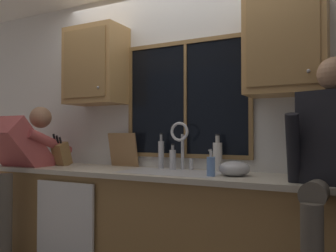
{
  "coord_description": "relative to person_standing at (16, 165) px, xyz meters",
  "views": [
    {
      "loc": [
        1.33,
        -2.78,
        1.22
      ],
      "look_at": [
        0.03,
        -0.3,
        1.28
      ],
      "focal_mm": 37.69,
      "sensor_mm": 36.0,
      "label": 1
    }
  ],
  "objects": [
    {
      "name": "sink",
      "position": [
        1.44,
        0.28,
        -0.11
      ],
      "size": [
        0.8,
        0.46,
        0.21
      ],
      "color": "#B7B7BC",
      "rests_on": "lower_cabinet_run"
    },
    {
      "name": "window_mullion_center",
      "position": [
        1.44,
        0.56,
        0.59
      ],
      "size": [
        0.02,
        0.02,
        0.95
      ],
      "primitive_type": "cube",
      "color": "olive"
    },
    {
      "name": "bottle_amber_small",
      "position": [
        1.76,
        0.49,
        0.11
      ],
      "size": [
        0.07,
        0.07,
        0.3
      ],
      "color": "silver",
      "rests_on": "countertop"
    },
    {
      "name": "bottle_green_glass",
      "position": [
        1.24,
        0.5,
        0.11
      ],
      "size": [
        0.05,
        0.05,
        0.31
      ],
      "color": "#B7B7BC",
      "rests_on": "countertop"
    },
    {
      "name": "soap_dispenser",
      "position": [
        1.82,
        0.16,
        0.06
      ],
      "size": [
        0.06,
        0.07,
        0.19
      ],
      "color": "#668CCC",
      "rests_on": "countertop"
    },
    {
      "name": "window_frame_top",
      "position": [
        1.44,
        0.56,
        1.08
      ],
      "size": [
        1.17,
        0.02,
        0.04
      ],
      "primitive_type": "cube",
      "color": "olive"
    },
    {
      "name": "mixing_bowl",
      "position": [
        1.96,
        0.28,
        0.04
      ],
      "size": [
        0.23,
        0.23,
        0.11
      ],
      "primitive_type": "ellipsoid",
      "color": "#B7B7BC",
      "rests_on": "countertop"
    },
    {
      "name": "lower_cabinet_run",
      "position": [
        1.39,
        0.29,
        -0.5
      ],
      "size": [
        3.4,
        0.58,
        0.88
      ],
      "primitive_type": "cube",
      "color": "#A07744",
      "rests_on": "floor"
    },
    {
      "name": "upper_cabinet_left",
      "position": [
        0.58,
        0.41,
        0.92
      ],
      "size": [
        0.56,
        0.36,
        0.72
      ],
      "color": "#B2844C"
    },
    {
      "name": "window_glass",
      "position": [
        1.44,
        0.57,
        0.59
      ],
      "size": [
        1.1,
        0.02,
        0.95
      ],
      "primitive_type": "cube",
      "color": "black"
    },
    {
      "name": "window_frame_left",
      "position": [
        0.87,
        0.56,
        0.59
      ],
      "size": [
        0.03,
        0.02,
        0.95
      ],
      "primitive_type": "cube",
      "color": "olive"
    },
    {
      "name": "faucet",
      "position": [
        1.45,
        0.46,
        0.24
      ],
      "size": [
        0.18,
        0.09,
        0.4
      ],
      "color": "silver",
      "rests_on": "countertop"
    },
    {
      "name": "cutting_board",
      "position": [
        0.84,
        0.5,
        0.14
      ],
      "size": [
        0.29,
        0.08,
        0.31
      ],
      "primitive_type": "cube",
      "rotation": [
        0.21,
        0.0,
        0.0
      ],
      "color": "#997047",
      "rests_on": "countertop"
    },
    {
      "name": "upper_cabinet_right",
      "position": [
        2.3,
        0.41,
        0.92
      ],
      "size": [
        0.56,
        0.36,
        0.72
      ],
      "color": "#B2844C"
    },
    {
      "name": "window_frame_bottom",
      "position": [
        1.44,
        0.56,
        0.1
      ],
      "size": [
        1.17,
        0.02,
        0.04
      ],
      "primitive_type": "cube",
      "color": "olive"
    },
    {
      "name": "person_sitting_on_counter",
      "position": [
        2.63,
        0.01,
        0.17
      ],
      "size": [
        0.54,
        0.66,
        1.26
      ],
      "color": "#595147",
      "rests_on": "countertop"
    },
    {
      "name": "person_standing",
      "position": [
        0.0,
        0.0,
        0.0
      ],
      "size": [
        0.53,
        0.72,
        1.49
      ],
      "color": "#595147",
      "rests_on": "floor"
    },
    {
      "name": "window_frame_right",
      "position": [
        2.01,
        0.56,
        0.59
      ],
      "size": [
        0.03,
        0.02,
        0.95
      ],
      "primitive_type": "cube",
      "color": "olive"
    },
    {
      "name": "bottle_tall_clear",
      "position": [
        1.37,
        0.46,
        0.07
      ],
      "size": [
        0.05,
        0.05,
        0.22
      ],
      "color": "#B7B7BC",
      "rests_on": "countertop"
    },
    {
      "name": "countertop",
      "position": [
        1.39,
        0.27,
        -0.04
      ],
      "size": [
        3.46,
        0.62,
        0.04
      ],
      "primitive_type": "cube",
      "color": "beige",
      "rests_on": "lower_cabinet_run"
    },
    {
      "name": "dishwasher_front",
      "position": [
        0.62,
        -0.03,
        -0.48
      ],
      "size": [
        0.6,
        0.02,
        0.74
      ],
      "primitive_type": "cube",
      "color": "white"
    },
    {
      "name": "knife_block",
      "position": [
        0.26,
        0.3,
        0.09
      ],
      "size": [
        0.12,
        0.18,
        0.32
      ],
      "color": "olive",
      "rests_on": "countertop"
    },
    {
      "name": "back_wall",
      "position": [
        1.39,
        0.64,
        0.34
      ],
      "size": [
        5.8,
        0.12,
        2.55
      ],
      "primitive_type": "cube",
      "color": "silver",
      "rests_on": "floor"
    }
  ]
}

